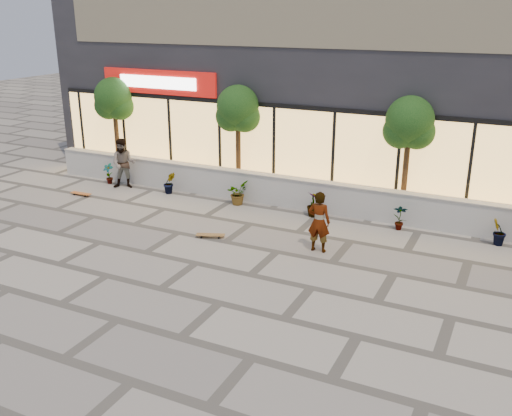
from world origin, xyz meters
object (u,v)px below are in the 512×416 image
at_px(skater_left, 124,164).
at_px(skateboard_center, 210,235).
at_px(skater_center, 319,222).
at_px(tree_mideast, 409,126).
at_px(tree_midwest, 238,111).
at_px(tree_west, 114,101).
at_px(skateboard_left, 81,193).

distance_m(skater_left, skateboard_center, 6.22).
bearing_deg(skater_center, skater_left, -18.63).
bearing_deg(tree_mideast, tree_midwest, 180.00).
height_order(tree_midwest, skater_left, tree_midwest).
relative_size(tree_west, skateboard_left, 4.78).
bearing_deg(skater_center, skateboard_center, 5.63).
height_order(tree_west, skateboard_center, tree_west).
bearing_deg(tree_west, skater_center, -21.10).
bearing_deg(skateboard_center, skateboard_left, 145.77).
xyz_separation_m(tree_midwest, skater_left, (-4.11, -1.40, -2.04)).
relative_size(tree_west, skater_center, 2.25).
height_order(skateboard_center, skateboard_left, skateboard_center).
height_order(skater_left, skateboard_left, skater_left).
relative_size(skater_center, skateboard_center, 1.99).
distance_m(tree_midwest, tree_mideast, 6.00).
xyz_separation_m(tree_west, skateboard_left, (0.54, -2.89, -2.90)).
distance_m(tree_midwest, skater_center, 6.31).
distance_m(skateboard_center, skateboard_left, 6.43).
relative_size(tree_mideast, skater_left, 2.08).
xyz_separation_m(tree_mideast, skateboard_left, (-10.96, -2.89, -2.90)).
relative_size(skater_left, skateboard_left, 2.30).
xyz_separation_m(tree_mideast, skateboard_center, (-4.69, -4.33, -2.90)).
xyz_separation_m(skater_center, skater_left, (-8.62, 2.46, 0.07)).
bearing_deg(tree_mideast, skateboard_center, -137.28).
relative_size(tree_mideast, skater_center, 2.25).
height_order(tree_west, skater_center, tree_west).
height_order(tree_west, skateboard_left, tree_west).
distance_m(tree_west, skater_left, 2.84).
bearing_deg(skateboard_left, skater_left, 59.07).
bearing_deg(tree_midwest, skateboard_center, -73.17).
xyz_separation_m(tree_west, skater_left, (1.39, -1.40, -2.04)).
bearing_deg(skateboard_left, tree_mideast, 13.38).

